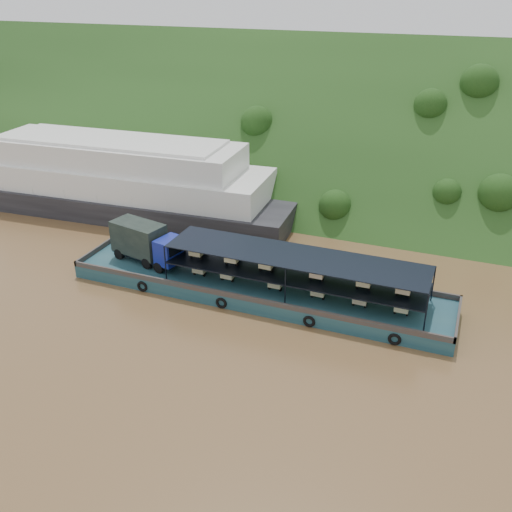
% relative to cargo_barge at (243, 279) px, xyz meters
% --- Properties ---
extents(ground, '(160.00, 160.00, 0.00)m').
position_rel_cargo_barge_xyz_m(ground, '(2.75, -1.77, -1.26)').
color(ground, brown).
rests_on(ground, ground).
extents(hillside, '(140.00, 39.60, 39.60)m').
position_rel_cargo_barge_xyz_m(hillside, '(2.75, 34.23, -1.26)').
color(hillside, '#1A3714').
rests_on(hillside, ground).
extents(cargo_barge, '(35.00, 7.18, 5.01)m').
position_rel_cargo_barge_xyz_m(cargo_barge, '(0.00, 0.00, 0.00)').
color(cargo_barge, '#143949').
rests_on(cargo_barge, ground).
extents(passenger_ferry, '(44.68, 13.70, 8.93)m').
position_rel_cargo_barge_xyz_m(passenger_ferry, '(-22.21, 13.42, 2.61)').
color(passenger_ferry, black).
rests_on(passenger_ferry, ground).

